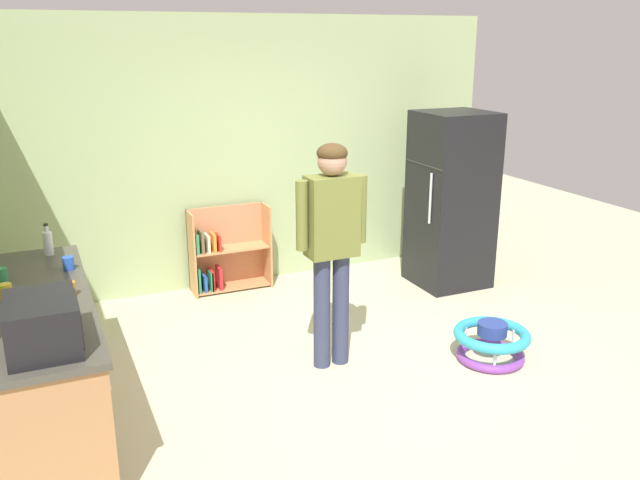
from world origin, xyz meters
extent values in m
plane|color=beige|center=(0.00, 0.00, 0.00)|extent=(12.00, 12.00, 0.00)
cube|color=#A2B881|center=(0.00, 2.33, 1.35)|extent=(5.20, 0.06, 2.70)
cube|color=#AD7A4C|center=(-2.20, 0.20, 0.43)|extent=(0.60, 2.13, 0.86)
cube|color=#46433A|center=(-2.20, 0.20, 0.88)|extent=(0.64, 2.17, 0.04)
sphere|color=silver|center=(-1.89, -0.51, 0.56)|extent=(0.04, 0.04, 0.04)
sphere|color=silver|center=(-1.89, 0.20, 0.56)|extent=(0.04, 0.04, 0.04)
sphere|color=silver|center=(-1.89, 0.91, 0.56)|extent=(0.04, 0.04, 0.04)
cube|color=black|center=(1.74, 1.38, 0.89)|extent=(0.70, 0.68, 1.78)
cylinder|color=silver|center=(1.38, 1.21, 0.98)|extent=(0.02, 0.02, 0.50)
cube|color=#333333|center=(1.39, 1.38, 1.28)|extent=(0.01, 0.67, 0.01)
cube|color=tan|center=(-0.78, 2.11, 0.42)|extent=(0.02, 0.28, 0.85)
cube|color=tan|center=(0.00, 2.11, 0.42)|extent=(0.02, 0.28, 0.85)
cube|color=tan|center=(-0.39, 2.24, 0.42)|extent=(0.80, 0.02, 0.85)
cube|color=tan|center=(-0.39, 2.11, 0.03)|extent=(0.76, 0.24, 0.02)
cube|color=tan|center=(-0.39, 2.11, 0.43)|extent=(0.76, 0.24, 0.02)
cube|color=#2A8050|center=(-0.74, 2.08, 0.17)|extent=(0.02, 0.17, 0.25)
cube|color=#368350|center=(-0.74, 2.08, 0.54)|extent=(0.03, 0.17, 0.20)
cube|color=#204C9B|center=(-0.68, 2.08, 0.12)|extent=(0.03, 0.17, 0.16)
cube|color=brown|center=(-0.69, 2.08, 0.56)|extent=(0.03, 0.17, 0.22)
cube|color=#2C8251|center=(-0.62, 2.08, 0.14)|extent=(0.03, 0.17, 0.20)
cube|color=beige|center=(-0.63, 2.08, 0.53)|extent=(0.02, 0.17, 0.17)
cube|color=red|center=(-0.61, 2.08, 0.14)|extent=(0.02, 0.17, 0.20)
cube|color=orange|center=(-0.57, 2.08, 0.54)|extent=(0.03, 0.17, 0.18)
cube|color=red|center=(-0.53, 2.08, 0.15)|extent=(0.03, 0.17, 0.23)
cube|color=red|center=(-0.52, 2.08, 0.53)|extent=(0.02, 0.17, 0.16)
cylinder|color=#333956|center=(-0.22, 0.22, 0.45)|extent=(0.13, 0.13, 0.90)
cylinder|color=#333956|center=(-0.06, 0.22, 0.45)|extent=(0.13, 0.13, 0.90)
cube|color=olive|center=(-0.14, 0.22, 1.21)|extent=(0.38, 0.22, 0.61)
cylinder|color=olive|center=(-0.38, 0.22, 1.24)|extent=(0.09, 0.09, 0.52)
cylinder|color=olive|center=(0.10, 0.22, 1.24)|extent=(0.09, 0.09, 0.52)
sphere|color=tan|center=(-0.14, 0.22, 1.62)|extent=(0.22, 0.22, 0.22)
ellipsoid|color=#463119|center=(-0.14, 0.22, 1.68)|extent=(0.23, 0.23, 0.14)
torus|color=purple|center=(1.05, -0.24, 0.04)|extent=(0.54, 0.54, 0.07)
torus|color=#2EA0BC|center=(1.05, -0.24, 0.22)|extent=(0.60, 0.60, 0.08)
cylinder|color=navy|center=(1.05, -0.24, 0.27)|extent=(0.23, 0.23, 0.10)
cylinder|color=silver|center=(1.27, -0.24, 0.13)|extent=(0.02, 0.02, 0.18)
cylinder|color=silver|center=(0.94, -0.05, 0.13)|extent=(0.02, 0.02, 0.18)
cylinder|color=silver|center=(0.94, -0.43, 0.13)|extent=(0.02, 0.02, 0.18)
cube|color=black|center=(-2.18, -0.57, 1.04)|extent=(0.36, 0.48, 0.28)
cube|color=#2D2D33|center=(-2.00, -0.62, 1.04)|extent=(0.01, 0.31, 0.20)
cube|color=#515156|center=(-2.00, -0.41, 1.04)|extent=(0.01, 0.10, 0.20)
ellipsoid|color=gold|center=(-2.29, -0.04, 0.93)|extent=(0.11, 0.15, 0.04)
ellipsoid|color=yellow|center=(-2.28, -0.03, 0.93)|extent=(0.07, 0.16, 0.04)
ellipsoid|color=yellow|center=(-2.26, -0.03, 0.93)|extent=(0.07, 0.16, 0.04)
ellipsoid|color=yellow|center=(-2.25, -0.04, 0.93)|extent=(0.11, 0.15, 0.04)
cylinder|color=silver|center=(-2.09, 1.11, 0.99)|extent=(0.07, 0.07, 0.18)
cylinder|color=silver|center=(-2.09, 1.11, 1.10)|extent=(0.03, 0.03, 0.05)
cylinder|color=black|center=(-2.09, 1.11, 1.14)|extent=(0.04, 0.04, 0.02)
cylinder|color=#33753D|center=(-2.28, -0.24, 0.99)|extent=(0.07, 0.07, 0.18)
cylinder|color=#33753D|center=(-2.28, -0.24, 1.10)|extent=(0.03, 0.03, 0.05)
cylinder|color=black|center=(-2.28, -0.24, 1.14)|extent=(0.04, 0.04, 0.02)
cylinder|color=#339354|center=(-2.41, 0.62, 0.95)|extent=(0.08, 0.08, 0.09)
cylinder|color=yellow|center=(-2.38, 0.29, 0.95)|extent=(0.08, 0.08, 0.09)
cylinder|color=orange|center=(-2.01, 0.16, 0.95)|extent=(0.08, 0.08, 0.09)
cylinder|color=blue|center=(-1.98, 0.69, 0.95)|extent=(0.08, 0.08, 0.09)
camera|label=1|loc=(-2.14, -4.09, 2.49)|focal=37.27mm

